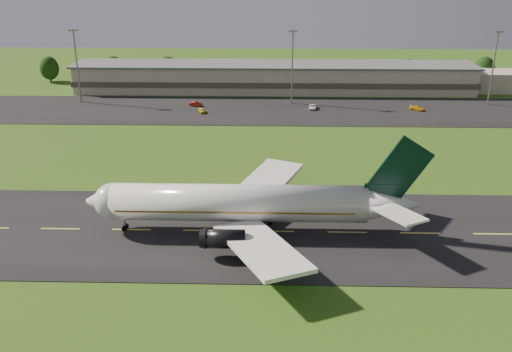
{
  "coord_description": "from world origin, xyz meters",
  "views": [
    {
      "loc": [
        -0.76,
        -77.77,
        39.53
      ],
      "look_at": [
        -3.07,
        8.0,
        6.0
      ],
      "focal_mm": 40.0,
      "sensor_mm": 36.0,
      "label": 1
    }
  ],
  "objects_px": {
    "light_mast_east": "(494,59)",
    "service_vehicle_c": "(313,107)",
    "airliner": "(245,204)",
    "service_vehicle_d": "(417,108)",
    "light_mast_west": "(76,57)",
    "light_mast_centre": "(292,58)",
    "service_vehicle_b": "(196,104)",
    "service_vehicle_a": "(202,110)",
    "terminal": "(295,78)"
  },
  "relations": [
    {
      "from": "airliner",
      "to": "light_mast_west",
      "type": "distance_m",
      "value": 94.91
    },
    {
      "from": "light_mast_centre",
      "to": "service_vehicle_b",
      "type": "bearing_deg",
      "value": -171.2
    },
    {
      "from": "light_mast_west",
      "to": "service_vehicle_a",
      "type": "distance_m",
      "value": 39.35
    },
    {
      "from": "airliner",
      "to": "light_mast_west",
      "type": "relative_size",
      "value": 2.52
    },
    {
      "from": "airliner",
      "to": "light_mast_west",
      "type": "height_order",
      "value": "light_mast_west"
    },
    {
      "from": "light_mast_east",
      "to": "service_vehicle_d",
      "type": "distance_m",
      "value": 25.5
    },
    {
      "from": "airliner",
      "to": "light_mast_west",
      "type": "xyz_separation_m",
      "value": [
        -50.43,
        80.0,
        8.08
      ]
    },
    {
      "from": "light_mast_west",
      "to": "service_vehicle_d",
      "type": "height_order",
      "value": "light_mast_west"
    },
    {
      "from": "terminal",
      "to": "light_mast_west",
      "type": "height_order",
      "value": "light_mast_west"
    },
    {
      "from": "service_vehicle_a",
      "to": "service_vehicle_c",
      "type": "height_order",
      "value": "service_vehicle_a"
    },
    {
      "from": "light_mast_centre",
      "to": "light_mast_east",
      "type": "xyz_separation_m",
      "value": [
        55.0,
        0.0,
        0.0
      ]
    },
    {
      "from": "light_mast_west",
      "to": "light_mast_east",
      "type": "bearing_deg",
      "value": 0.0
    },
    {
      "from": "light_mast_west",
      "to": "service_vehicle_a",
      "type": "bearing_deg",
      "value": -16.87
    },
    {
      "from": "light_mast_west",
      "to": "light_mast_east",
      "type": "relative_size",
      "value": 1.0
    },
    {
      "from": "service_vehicle_d",
      "to": "light_mast_east",
      "type": "bearing_deg",
      "value": -34.93
    },
    {
      "from": "terminal",
      "to": "service_vehicle_c",
      "type": "distance_m",
      "value": 23.07
    },
    {
      "from": "service_vehicle_c",
      "to": "terminal",
      "type": "bearing_deg",
      "value": 106.77
    },
    {
      "from": "service_vehicle_b",
      "to": "service_vehicle_c",
      "type": "bearing_deg",
      "value": -82.12
    },
    {
      "from": "light_mast_centre",
      "to": "light_mast_east",
      "type": "relative_size",
      "value": 1.0
    },
    {
      "from": "service_vehicle_c",
      "to": "service_vehicle_d",
      "type": "relative_size",
      "value": 1.02
    },
    {
      "from": "airliner",
      "to": "light_mast_centre",
      "type": "height_order",
      "value": "light_mast_centre"
    },
    {
      "from": "light_mast_west",
      "to": "service_vehicle_b",
      "type": "bearing_deg",
      "value": -7.02
    },
    {
      "from": "light_mast_east",
      "to": "service_vehicle_a",
      "type": "relative_size",
      "value": 5.82
    },
    {
      "from": "light_mast_centre",
      "to": "terminal",
      "type": "bearing_deg",
      "value": 85.05
    },
    {
      "from": "light_mast_west",
      "to": "light_mast_centre",
      "type": "relative_size",
      "value": 1.0
    },
    {
      "from": "light_mast_east",
      "to": "terminal",
      "type": "bearing_deg",
      "value": 163.2
    },
    {
      "from": "service_vehicle_a",
      "to": "service_vehicle_d",
      "type": "relative_size",
      "value": 0.84
    },
    {
      "from": "light_mast_centre",
      "to": "service_vehicle_a",
      "type": "xyz_separation_m",
      "value": [
        -24.15,
        -10.87,
        -12.04
      ]
    },
    {
      "from": "terminal",
      "to": "service_vehicle_d",
      "type": "height_order",
      "value": "terminal"
    },
    {
      "from": "airliner",
      "to": "light_mast_centre",
      "type": "bearing_deg",
      "value": 83.25
    },
    {
      "from": "airliner",
      "to": "terminal",
      "type": "bearing_deg",
      "value": 83.56
    },
    {
      "from": "light_mast_centre",
      "to": "service_vehicle_b",
      "type": "xyz_separation_m",
      "value": [
        -26.57,
        -4.12,
        -12.04
      ]
    },
    {
      "from": "light_mast_east",
      "to": "service_vehicle_c",
      "type": "distance_m",
      "value": 51.21
    },
    {
      "from": "light_mast_west",
      "to": "service_vehicle_c",
      "type": "height_order",
      "value": "light_mast_west"
    },
    {
      "from": "airliner",
      "to": "light_mast_centre",
      "type": "xyz_separation_m",
      "value": [
        9.57,
        80.0,
        8.08
      ]
    },
    {
      "from": "light_mast_west",
      "to": "light_mast_centre",
      "type": "xyz_separation_m",
      "value": [
        60.0,
        0.0,
        0.0
      ]
    },
    {
      "from": "light_mast_east",
      "to": "service_vehicle_d",
      "type": "height_order",
      "value": "light_mast_east"
    },
    {
      "from": "light_mast_west",
      "to": "service_vehicle_d",
      "type": "bearing_deg",
      "value": -4.29
    },
    {
      "from": "service_vehicle_a",
      "to": "service_vehicle_c",
      "type": "distance_m",
      "value": 30.13
    },
    {
      "from": "terminal",
      "to": "light_mast_west",
      "type": "xyz_separation_m",
      "value": [
        -61.4,
        -16.18,
        8.75
      ]
    },
    {
      "from": "service_vehicle_c",
      "to": "service_vehicle_d",
      "type": "height_order",
      "value": "service_vehicle_d"
    },
    {
      "from": "light_mast_west",
      "to": "light_mast_centre",
      "type": "bearing_deg",
      "value": 0.0
    },
    {
      "from": "light_mast_centre",
      "to": "service_vehicle_b",
      "type": "distance_m",
      "value": 29.46
    },
    {
      "from": "airliner",
      "to": "terminal",
      "type": "distance_m",
      "value": 96.81
    },
    {
      "from": "airliner",
      "to": "service_vehicle_b",
      "type": "relative_size",
      "value": 14.15
    },
    {
      "from": "airliner",
      "to": "service_vehicle_d",
      "type": "height_order",
      "value": "airliner"
    },
    {
      "from": "light_mast_east",
      "to": "service_vehicle_c",
      "type": "bearing_deg",
      "value": -172.78
    },
    {
      "from": "terminal",
      "to": "service_vehicle_c",
      "type": "xyz_separation_m",
      "value": [
        4.22,
        -22.44,
        -3.31
      ]
    },
    {
      "from": "terminal",
      "to": "light_mast_east",
      "type": "relative_size",
      "value": 7.13
    },
    {
      "from": "light_mast_east",
      "to": "service_vehicle_b",
      "type": "xyz_separation_m",
      "value": [
        -81.57,
        -4.12,
        -12.04
      ]
    }
  ]
}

